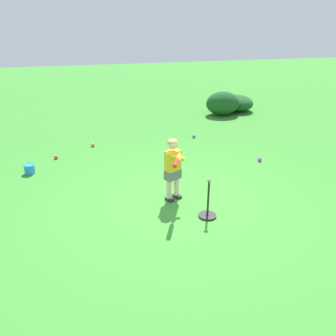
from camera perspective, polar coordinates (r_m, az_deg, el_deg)
ground_plane at (r=5.73m, az=1.95°, el=-6.12°), size 40.00×40.00×0.00m
child_batter at (r=5.61m, az=0.87°, el=0.59°), size 0.34×0.74×1.08m
play_ball_midfield at (r=8.97m, az=4.35°, el=5.27°), size 0.08×0.08×0.08m
play_ball_behind_batter at (r=7.68m, az=15.04°, el=1.35°), size 0.08×0.08×0.08m
play_ball_by_bucket at (r=8.51m, az=-12.41°, el=3.82°), size 0.09×0.09×0.09m
play_ball_near_batter at (r=7.95m, az=-18.16°, el=1.70°), size 0.08×0.08×0.08m
batting_tee at (r=5.39m, az=6.61°, el=-7.07°), size 0.28×0.28×0.62m
toy_bucket at (r=7.37m, az=-22.08°, el=-0.11°), size 0.22×0.22×0.19m
shrub_left_background at (r=11.93m, az=11.43°, el=10.56°), size 1.04×1.14×0.51m
shrub_right_background at (r=11.26m, az=9.07°, el=10.58°), size 1.07×0.86×0.75m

